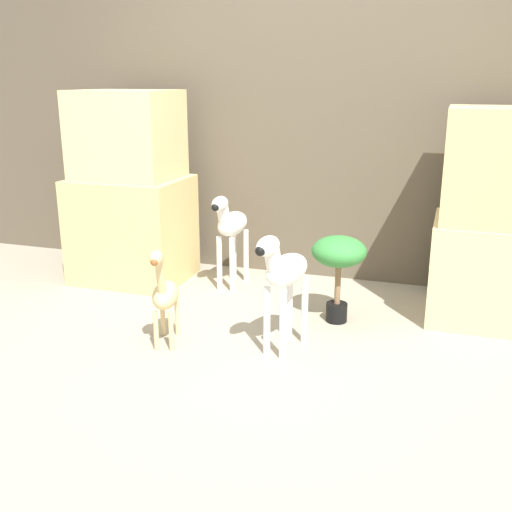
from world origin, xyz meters
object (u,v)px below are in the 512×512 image
(zebra_left, at_px, (230,226))
(potted_palm_front, at_px, (339,257))
(zebra_right, at_px, (283,273))
(giraffe_figurine, at_px, (165,293))

(zebra_left, distance_m, potted_palm_front, 0.94)
(zebra_left, relative_size, potted_palm_front, 1.27)
(zebra_right, distance_m, potted_palm_front, 0.55)
(zebra_right, bearing_deg, zebra_left, 125.43)
(zebra_left, xyz_separation_m, giraffe_figurine, (-0.00, -1.04, -0.14))
(zebra_right, distance_m, giraffe_figurine, 0.67)
(zebra_right, bearing_deg, potted_palm_front, 68.20)
(giraffe_figurine, height_order, potted_palm_front, giraffe_figurine)
(zebra_left, distance_m, giraffe_figurine, 1.05)
(giraffe_figurine, relative_size, potted_palm_front, 1.11)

